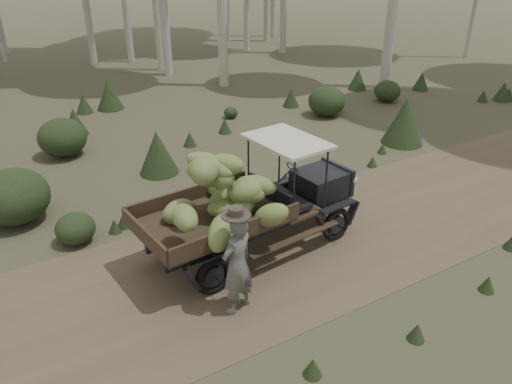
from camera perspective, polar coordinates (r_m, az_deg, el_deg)
ground at (r=10.48m, az=10.72°, el=-4.10°), size 120.00×120.00×0.00m
dirt_track at (r=10.48m, az=10.72°, el=-4.08°), size 70.00×4.00×0.01m
banana_truck at (r=8.87m, az=-1.82°, el=-0.22°), size 4.61×2.43×2.25m
farmer at (r=7.74m, az=-2.18°, el=-8.16°), size 0.72×0.59×1.85m
undergrowth at (r=9.42m, az=-2.98°, el=-3.70°), size 21.28×22.85×1.39m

